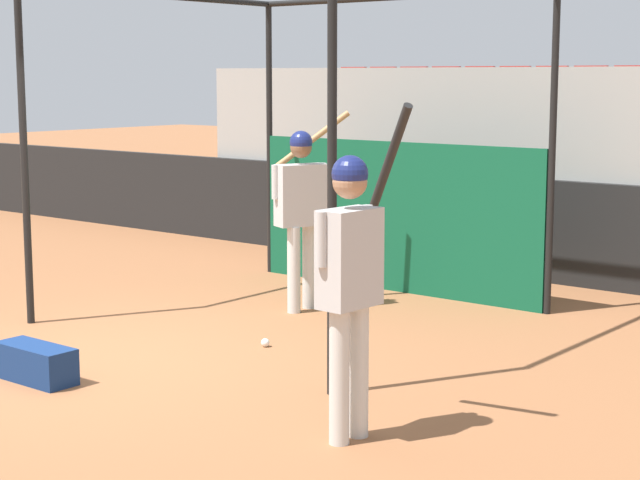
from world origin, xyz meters
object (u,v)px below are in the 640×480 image
at_px(player_waiting, 350,269).
at_px(equipment_bag, 36,363).
at_px(player_batter, 302,202).
at_px(baseball, 265,343).

height_order(player_waiting, equipment_bag, player_waiting).
height_order(player_batter, baseball, player_batter).
height_order(equipment_bag, baseball, equipment_bag).
distance_m(equipment_bag, baseball, 2.00).
xyz_separation_m(player_waiting, baseball, (-2.00, 1.43, -1.08)).
xyz_separation_m(player_batter, equipment_bag, (0.02, -3.20, -0.95)).
height_order(player_batter, equipment_bag, player_batter).
relative_size(player_waiting, baseball, 29.10).
xyz_separation_m(equipment_bag, baseball, (0.68, 1.88, -0.10)).
xyz_separation_m(player_waiting, equipment_bag, (-2.67, -0.45, -0.98)).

